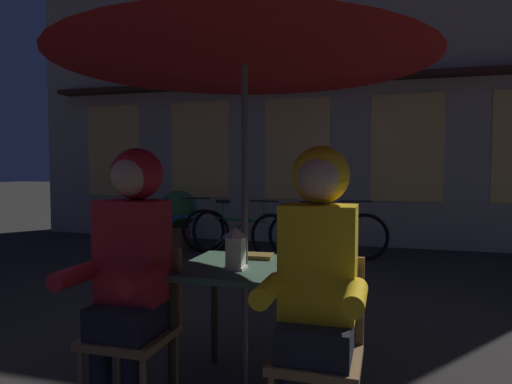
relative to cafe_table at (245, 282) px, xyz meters
name	(u,v)px	position (x,y,z in m)	size (l,w,h in m)	color
cafe_table	(245,282)	(0.00, 0.00, 0.00)	(0.72, 0.72, 0.74)	#42664C
patio_umbrella	(244,31)	(0.00, 0.00, 1.42)	(2.10, 2.10, 2.31)	#4C4C51
lantern	(236,247)	(-0.02, -0.11, 0.22)	(0.11, 0.11, 0.23)	white
chair_left	(137,321)	(-0.48, -0.37, -0.15)	(0.40, 0.40, 0.87)	olive
chair_right	(319,340)	(0.48, -0.37, -0.15)	(0.40, 0.40, 0.87)	olive
person_left_hooded	(130,256)	(-0.48, -0.43, 0.21)	(0.45, 0.56, 1.40)	black
person_right_hooded	(318,268)	(0.48, -0.43, 0.21)	(0.45, 0.56, 1.40)	black
shopfront_building	(301,63)	(-0.68, 5.40, 2.45)	(10.00, 0.93, 6.20)	#9E9389
bicycle_nearest	(170,229)	(-2.38, 3.77, -0.29)	(1.65, 0.44, 0.84)	black
bicycle_second	(240,233)	(-1.23, 3.68, -0.29)	(1.65, 0.41, 0.84)	black
bicycle_third	(327,235)	(-0.01, 3.89, -0.29)	(1.68, 0.23, 0.84)	black
book	(256,256)	(0.01, 0.21, 0.11)	(0.20, 0.14, 0.02)	olive
potted_plant	(178,214)	(-2.43, 4.16, -0.09)	(0.60, 0.60, 0.92)	brown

